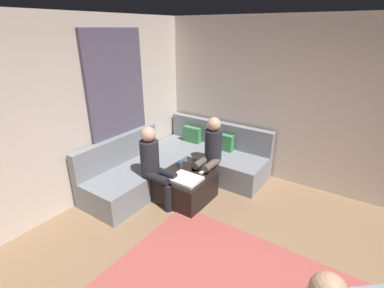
{
  "coord_description": "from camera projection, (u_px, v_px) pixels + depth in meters",
  "views": [
    {
      "loc": [
        0.61,
        -1.63,
        2.5
      ],
      "look_at": [
        -1.63,
        1.63,
        0.85
      ],
      "focal_mm": 26.19,
      "sensor_mm": 36.0,
      "label": 1
    }
  ],
  "objects": [
    {
      "name": "wall_back",
      "position": [
        329.0,
        110.0,
        4.24
      ],
      "size": [
        6.0,
        0.12,
        2.7
      ],
      "primitive_type": "cube",
      "color": "beige",
      "rests_on": "ground_plane"
    },
    {
      "name": "wall_left",
      "position": [
        34.0,
        126.0,
        3.54
      ],
      "size": [
        0.12,
        6.0,
        2.7
      ],
      "primitive_type": "cube",
      "color": "beige",
      "rests_on": "ground_plane"
    },
    {
      "name": "curtain_panel",
      "position": [
        119.0,
        111.0,
        4.51
      ],
      "size": [
        0.06,
        1.1,
        2.5
      ],
      "primitive_type": "cube",
      "color": "#595166",
      "rests_on": "ground_plane"
    },
    {
      "name": "sectional_couch",
      "position": [
        179.0,
        164.0,
        4.93
      ],
      "size": [
        2.1,
        2.55,
        0.87
      ],
      "color": "gray",
      "rests_on": "ground_plane"
    },
    {
      "name": "ottoman",
      "position": [
        185.0,
        187.0,
        4.35
      ],
      "size": [
        0.76,
        0.76,
        0.42
      ],
      "primitive_type": "cube",
      "color": "black",
      "rests_on": "ground_plane"
    },
    {
      "name": "folded_blanket",
      "position": [
        186.0,
        179.0,
        4.12
      ],
      "size": [
        0.44,
        0.36,
        0.04
      ],
      "primitive_type": "cube",
      "color": "white",
      "rests_on": "ottoman"
    },
    {
      "name": "coffee_mug",
      "position": [
        180.0,
        164.0,
        4.5
      ],
      "size": [
        0.08,
        0.08,
        0.1
      ],
      "primitive_type": "cylinder",
      "color": "#334C72",
      "rests_on": "ottoman"
    },
    {
      "name": "game_remote",
      "position": [
        203.0,
        172.0,
        4.34
      ],
      "size": [
        0.05,
        0.15,
        0.02
      ],
      "primitive_type": "cube",
      "color": "white",
      "rests_on": "ottoman"
    },
    {
      "name": "person_on_couch_back",
      "position": [
        210.0,
        151.0,
        4.51
      ],
      "size": [
        0.3,
        0.6,
        1.2
      ],
      "rotation": [
        0.0,
        0.0,
        3.14
      ],
      "color": "brown",
      "rests_on": "ground_plane"
    },
    {
      "name": "person_on_couch_side",
      "position": [
        155.0,
        163.0,
        4.12
      ],
      "size": [
        0.6,
        0.3,
        1.2
      ],
      "rotation": [
        0.0,
        0.0,
        -1.57
      ],
      "color": "black",
      "rests_on": "ground_plane"
    }
  ]
}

